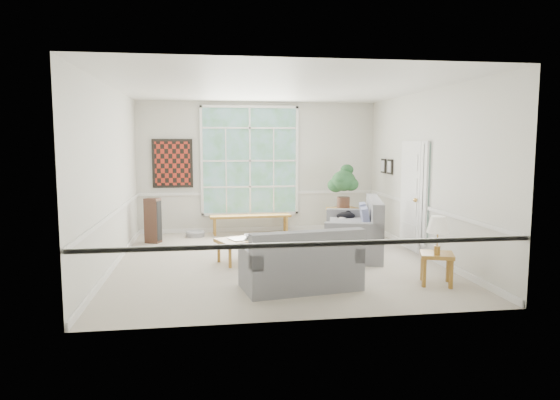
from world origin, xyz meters
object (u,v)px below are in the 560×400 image
object	(u,v)px
coffee_table	(250,250)
end_table	(345,222)
loveseat_front	(300,258)
side_table	(436,269)
loveseat_right	(352,226)

from	to	relation	value
coffee_table	end_table	bearing A→B (deg)	20.92
loveseat_front	side_table	bearing A→B (deg)	-12.53
coffee_table	end_table	xyz separation A→B (m)	(2.31, 2.15, 0.10)
coffee_table	end_table	world-z (taller)	end_table
loveseat_right	loveseat_front	world-z (taller)	loveseat_right
side_table	coffee_table	bearing A→B (deg)	144.90
side_table	end_table	bearing A→B (deg)	93.98
loveseat_right	side_table	size ratio (longest dim) A/B	4.11
coffee_table	end_table	size ratio (longest dim) A/B	1.81
loveseat_right	loveseat_front	xyz separation A→B (m)	(-1.37, -2.03, -0.08)
loveseat_right	coffee_table	world-z (taller)	loveseat_right
loveseat_front	end_table	xyz separation A→B (m)	(1.73, 3.85, -0.13)
loveseat_front	end_table	bearing A→B (deg)	56.67
loveseat_front	side_table	world-z (taller)	loveseat_front
loveseat_front	coffee_table	bearing A→B (deg)	99.66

